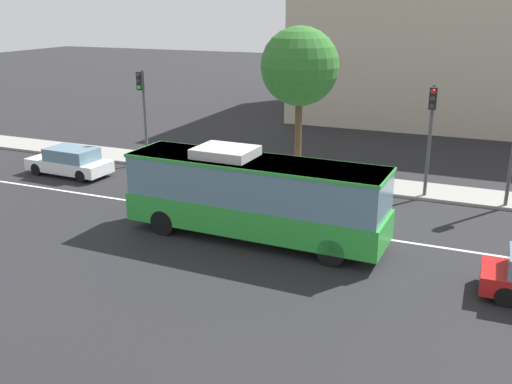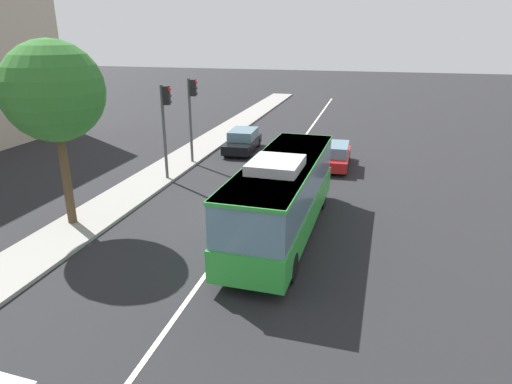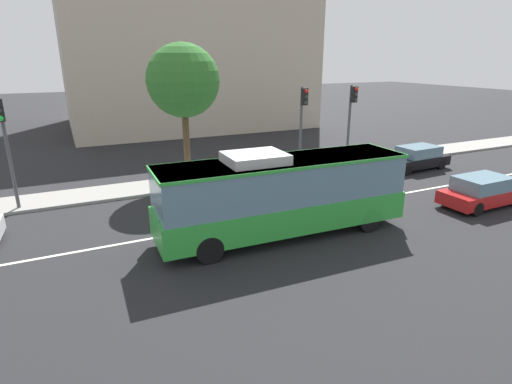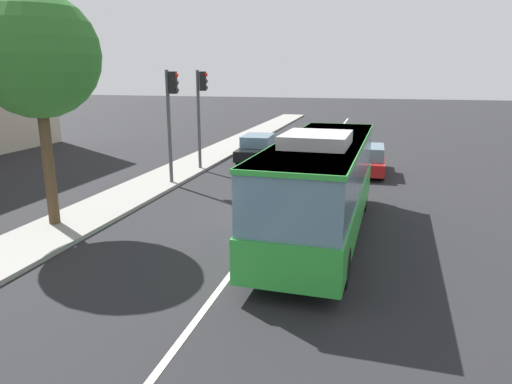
% 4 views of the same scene
% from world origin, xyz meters
% --- Properties ---
extents(ground_plane, '(160.00, 160.00, 0.00)m').
position_xyz_m(ground_plane, '(0.00, 0.00, 0.00)').
color(ground_plane, black).
extents(sidewalk_kerb, '(80.00, 2.52, 0.14)m').
position_xyz_m(sidewalk_kerb, '(0.00, 6.53, 0.07)').
color(sidewalk_kerb, gray).
rests_on(sidewalk_kerb, ground_plane).
extents(lane_centre_line, '(76.00, 0.16, 0.01)m').
position_xyz_m(lane_centre_line, '(0.00, 0.00, 0.01)').
color(lane_centre_line, silver).
rests_on(lane_centre_line, ground_plane).
extents(transit_bus, '(10.07, 2.81, 3.46)m').
position_xyz_m(transit_bus, '(-1.94, -1.86, 1.81)').
color(transit_bus, green).
rests_on(transit_bus, ground_plane).
extents(sedan_white, '(4.58, 2.02, 1.46)m').
position_xyz_m(sedan_white, '(-14.19, 2.36, 0.72)').
color(sedan_white, white).
rests_on(sedan_white, ground_plane).
extents(traffic_light_near_corner, '(0.33, 0.62, 5.20)m').
position_xyz_m(traffic_light_near_corner, '(3.43, 5.56, 3.56)').
color(traffic_light_near_corner, '#47474C').
rests_on(traffic_light_near_corner, ground_plane).
extents(traffic_light_mid_block, '(0.33, 0.62, 5.20)m').
position_xyz_m(traffic_light_mid_block, '(-11.70, 5.68, 3.56)').
color(traffic_light_mid_block, '#47474C').
rests_on(traffic_light_mid_block, ground_plane).
extents(street_tree_kerbside_left, '(3.92, 3.92, 7.58)m').
position_xyz_m(street_tree_kerbside_left, '(-3.23, 6.96, 5.59)').
color(street_tree_kerbside_left, '#4C3823').
rests_on(street_tree_kerbside_left, ground_plane).
extents(office_block_background, '(23.03, 16.91, 13.60)m').
position_xyz_m(office_block_background, '(2.80, 28.10, 6.80)').
color(office_block_background, '#B7A893').
rests_on(office_block_background, ground_plane).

